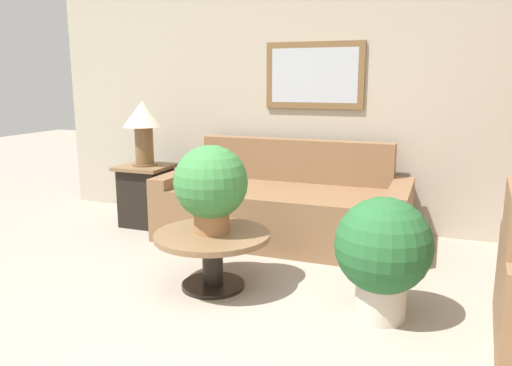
{
  "coord_description": "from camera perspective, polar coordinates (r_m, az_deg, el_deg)",
  "views": [
    {
      "loc": [
        0.92,
        -2.02,
        1.48
      ],
      "look_at": [
        -0.51,
        1.76,
        0.64
      ],
      "focal_mm": 35.0,
      "sensor_mm": 36.0,
      "label": 1
    }
  ],
  "objects": [
    {
      "name": "potted_plant_floor",
      "position": [
        3.21,
        14.31,
        -7.53
      ],
      "size": [
        0.6,
        0.6,
        0.78
      ],
      "color": "beige",
      "rests_on": "ground_plane"
    },
    {
      "name": "wall_back",
      "position": [
        5.02,
        10.19,
        9.53
      ],
      "size": [
        6.57,
        0.09,
        2.6
      ],
      "color": "#B2A893",
      "rests_on": "ground_plane"
    },
    {
      "name": "couch_main",
      "position": [
        4.69,
        3.14,
        -2.87
      ],
      "size": [
        2.28,
        0.98,
        0.91
      ],
      "color": "brown",
      "rests_on": "ground_plane"
    },
    {
      "name": "potted_plant_on_table",
      "position": [
        3.52,
        -5.18,
        -0.21
      ],
      "size": [
        0.52,
        0.52,
        0.63
      ],
      "color": "#9E6B42",
      "rests_on": "coffee_table"
    },
    {
      "name": "coffee_table",
      "position": [
        3.62,
        -5.0,
        -7.38
      ],
      "size": [
        0.83,
        0.83,
        0.41
      ],
      "color": "black",
      "rests_on": "ground_plane"
    },
    {
      "name": "table_lamp",
      "position": [
        5.16,
        -12.77,
        6.79
      ],
      "size": [
        0.4,
        0.4,
        0.65
      ],
      "color": "brown",
      "rests_on": "side_table"
    },
    {
      "name": "side_table",
      "position": [
        5.27,
        -12.4,
        -1.29
      ],
      "size": [
        0.5,
        0.5,
        0.62
      ],
      "color": "black",
      "rests_on": "ground_plane"
    }
  ]
}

